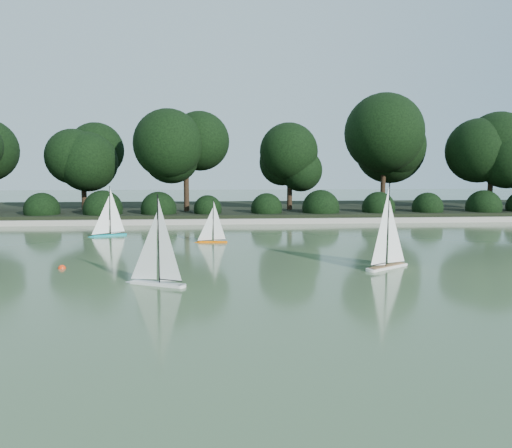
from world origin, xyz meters
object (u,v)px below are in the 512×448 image
object	(u,v)px
sailboat_white_b	(391,254)
race_buoy	(62,269)
sailboat_white_a	(152,270)
sailboat_teal	(106,228)
sailboat_orange	(210,235)

from	to	relation	value
sailboat_white_b	race_buoy	size ratio (longest dim) A/B	12.07
sailboat_white_a	race_buoy	bearing A→B (deg)	141.50
sailboat_teal	sailboat_orange	bearing A→B (deg)	-27.03
sailboat_white_b	sailboat_teal	distance (m)	8.15
sailboat_white_a	race_buoy	size ratio (longest dim) A/B	11.01
sailboat_white_a	sailboat_teal	bearing A→B (deg)	108.31
sailboat_teal	sailboat_white_a	bearing A→B (deg)	-71.69
sailboat_white_a	sailboat_white_b	world-z (taller)	sailboat_white_b
race_buoy	sailboat_orange	bearing A→B (deg)	49.45
sailboat_orange	race_buoy	distance (m)	4.21
sailboat_white_a	sailboat_teal	world-z (taller)	sailboat_white_a
sailboat_orange	sailboat_teal	bearing A→B (deg)	152.97
sailboat_orange	race_buoy	xyz separation A→B (m)	(-2.73, -3.20, -0.18)
sailboat_white_b	race_buoy	distance (m)	6.20
sailboat_teal	race_buoy	bearing A→B (deg)	-87.87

